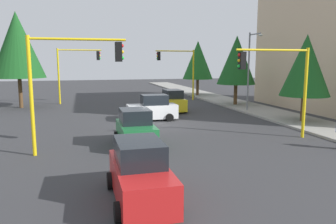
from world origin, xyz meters
name	(u,v)px	position (x,y,z in m)	size (l,w,h in m)	color
ground_plane	(158,125)	(0.00, 0.00, 0.00)	(120.00, 120.00, 0.00)	#353538
sidewalk_kerb	(254,109)	(-5.00, 10.50, 0.07)	(80.00, 4.00, 0.15)	gray
lane_arrow_near	(149,188)	(11.51, -3.00, 0.01)	(2.40, 1.10, 1.10)	silver
traffic_signal_far_right	(76,65)	(-14.00, -5.72, 4.13)	(0.36, 4.59, 5.85)	yellow
traffic_signal_near_right	(70,71)	(6.00, -5.70, 4.03)	(0.36, 4.59, 5.70)	yellow
traffic_signal_near_left	(278,75)	(6.00, 5.63, 3.76)	(0.36, 4.59, 5.28)	yellow
traffic_signal_far_left	(179,65)	(-14.00, 5.72, 4.12)	(0.36, 4.59, 5.83)	yellow
street_lamp_curbside	(251,63)	(-3.61, 9.20, 4.35)	(2.15, 0.28, 7.00)	slate
tree_opposite_side	(17,45)	(-12.00, -11.00, 6.05)	(5.01, 5.01, 9.20)	brown
tree_roadside_near	(306,66)	(2.00, 10.50, 4.20)	(3.54, 3.54, 6.43)	brown
tree_roadside_far	(198,60)	(-18.00, 9.50, 4.67)	(3.91, 3.91, 7.12)	brown
tree_roadside_mid	(237,60)	(-8.00, 10.00, 4.63)	(3.87, 3.87, 7.06)	brown
car_green	(136,129)	(5.38, -2.47, 0.90)	(3.68, 2.07, 1.98)	#1E7238
car_red	(140,174)	(12.40, -3.45, 0.90)	(4.12, 1.96, 1.98)	red
car_yellow	(172,101)	(-6.12, 2.76, 0.90)	(4.04, 1.99, 1.98)	yellow
car_white	(153,109)	(-2.00, 0.04, 0.90)	(1.99, 3.77, 1.98)	white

